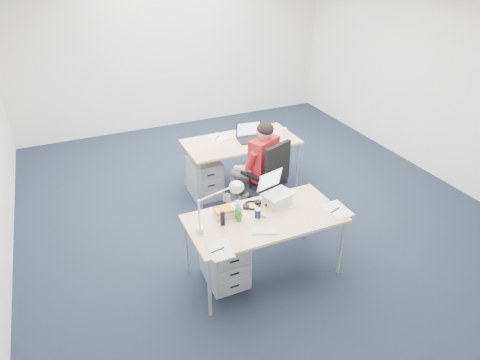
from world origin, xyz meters
The scene contains 24 objects.
floor centered at (0.00, 0.00, 0.00)m, with size 7.00×7.00×0.00m, color black.
room centered at (0.00, 0.00, 1.71)m, with size 6.02×7.02×2.80m.
desk_near centered at (-0.45, -1.11, 0.68)m, with size 1.60×0.80×0.73m.
desk_far centered at (0.11, 0.73, 0.68)m, with size 1.60×0.80×0.73m.
office_chair centered at (0.09, -0.06, 0.30)m, with size 0.88×0.88×1.07m.
seated_person centered at (0.02, 0.10, 0.64)m, with size 0.62×0.77×1.28m.
drawer_pedestal_near centered at (-0.88, -1.05, 0.28)m, with size 0.40×0.50×0.55m, color #A8ACAE.
drawer_pedestal_far centered at (-0.47, 0.71, 0.28)m, with size 0.40×0.50×0.55m, color #A8ACAE.
silver_laptop centered at (-0.21, -0.94, 0.90)m, with size 0.32×0.25×0.34m, color silver, non-canonical shape.
wireless_keyboard centered at (-0.56, -1.33, 0.74)m, with size 0.25×0.10×0.01m, color white.
computer_mouse centered at (-0.45, -1.09, 0.74)m, with size 0.05×0.08×0.03m, color white.
headphones centered at (-0.48, -0.87, 0.75)m, with size 0.23×0.18×0.04m, color black, non-canonical shape.
can_koozie centered at (-0.52, -1.08, 0.78)m, with size 0.06×0.06×0.10m, color #152442.
water_bottle centered at (-0.70, -0.99, 0.83)m, with size 0.06×0.06×0.20m, color silver.
bear_figurine centered at (-0.72, -1.06, 0.80)m, with size 0.08×0.06×0.15m, color #1E681B, non-canonical shape.
book_stack centered at (-0.82, -0.92, 0.78)m, with size 0.20×0.15×0.09m, color silver.
cordless_phone centered at (-0.90, -1.06, 0.81)m, with size 0.04×0.03×0.16m, color black.
papers_left centered at (-1.07, -1.43, 0.73)m, with size 0.20×0.29×0.01m, color #DAD17E.
papers_right centered at (0.30, -1.31, 0.74)m, with size 0.22×0.32×0.01m, color #DAD17E.
sunglasses centered at (-0.30, -0.94, 0.74)m, with size 0.11×0.05×0.02m, color black, non-canonical shape.
desk_lamp centered at (-0.99, -1.08, 0.98)m, with size 0.44×0.16×0.50m, color silver, non-canonical shape.
dark_laptop centered at (0.24, 0.69, 0.86)m, with size 0.36×0.35×0.26m, color black, non-canonical shape.
far_cup centered at (0.78, 0.67, 0.78)m, with size 0.07×0.07×0.10m, color white.
far_papers centered at (-0.15, 0.95, 0.73)m, with size 0.20×0.28×0.01m, color white.
Camera 1 is at (-2.16, -4.33, 3.23)m, focal length 32.00 mm.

